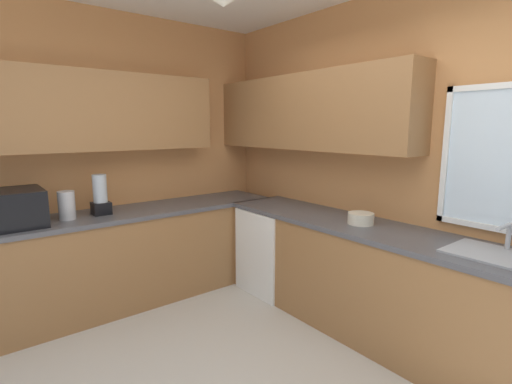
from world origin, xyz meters
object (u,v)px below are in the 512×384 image
Objects in this scene: dishwasher at (276,249)px; bowl at (361,218)px; microwave at (18,208)px; kettle at (67,205)px; blender_appliance at (100,197)px; sink_assembly at (497,254)px.

dishwasher is 1.12m from bowl.
microwave is 1.98× the size of kettle.
bowl is 0.58× the size of blender_appliance.
bowl is 2.26m from blender_appliance.
microwave is 3.43m from sink_assembly.
kettle reaches higher than bowl.
sink_assembly is (2.62, 1.83, -0.11)m from kettle.
bowl is at bearing -179.59° from sink_assembly.
blender_appliance is at bearing -149.61° from sink_assembly.
microwave is 2.30× the size of bowl.
bowl is at bearing 48.22° from kettle.
kettle is at bearing -109.61° from dishwasher.
sink_assembly is at bearing 34.95° from kettle.
bowl reaches higher than dishwasher.
sink_assembly is at bearing 30.39° from blender_appliance.
kettle is at bearing -145.05° from sink_assembly.
kettle is 0.67× the size of blender_appliance.
blender_appliance is at bearing -113.55° from dishwasher.
dishwasher is 1.55× the size of sink_assembly.
dishwasher is 4.06× the size of bowl.
microwave reaches higher than dishwasher.
kettle is (-0.64, -1.80, 0.59)m from dishwasher.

